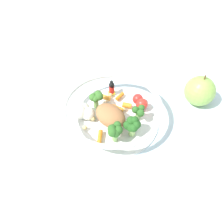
% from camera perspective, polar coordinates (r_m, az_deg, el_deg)
% --- Properties ---
extents(ground_plane, '(2.40, 2.40, 0.00)m').
position_cam_1_polar(ground_plane, '(0.56, 0.40, -2.99)').
color(ground_plane, silver).
extents(food_container, '(0.23, 0.23, 0.06)m').
position_cam_1_polar(food_container, '(0.54, -0.40, -0.08)').
color(food_container, white).
rests_on(food_container, ground_plane).
extents(loose_apple, '(0.08, 0.08, 0.09)m').
position_cam_1_polar(loose_apple, '(0.62, 20.81, 4.87)').
color(loose_apple, '#8CB74C').
rests_on(loose_apple, ground_plane).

